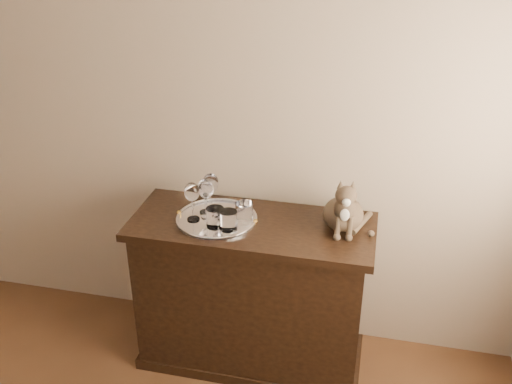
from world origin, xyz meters
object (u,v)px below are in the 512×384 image
sideboard (252,293)px  wine_glass_a (205,196)px  cat (344,200)px  wine_glass_b (211,193)px  tumbler_a (229,220)px  tray (217,219)px  tumbler_b (215,217)px  wine_glass_d (206,199)px  tumbler_c (244,212)px  wine_glass_c (192,201)px

sideboard → wine_glass_a: 0.58m
sideboard → cat: (0.43, 0.06, 0.57)m
wine_glass_b → tumbler_a: bearing=-49.2°
tray → tumbler_a: size_ratio=4.20×
tray → tumbler_b: 0.09m
sideboard → wine_glass_d: size_ratio=6.16×
tray → wine_glass_b: wine_glass_b is taller
wine_glass_a → cat: cat is taller
wine_glass_d → tumbler_c: bearing=-0.6°
wine_glass_a → tumbler_b: (0.09, -0.12, -0.04)m
sideboard → tray: size_ratio=3.00×
tray → wine_glass_a: size_ratio=2.17×
wine_glass_c → tumbler_c: (0.25, 0.04, -0.05)m
tumbler_a → cat: (0.52, 0.15, 0.09)m
tray → cat: size_ratio=1.35×
wine_glass_c → tumbler_c: bearing=9.6°
tumbler_c → cat: 0.48m
wine_glass_d → cat: size_ratio=0.66×
wine_glass_a → wine_glass_d: (0.02, -0.04, 0.01)m
sideboard → tumbler_a: tumbler_a is taller
wine_glass_b → tumbler_b: size_ratio=2.12×
tumbler_b → cat: (0.59, 0.14, 0.09)m
tumbler_a → sideboard: bearing=46.2°
wine_glass_a → tumbler_a: (0.16, -0.13, -0.04)m
wine_glass_c → cat: (0.72, 0.10, 0.04)m
sideboard → tumbler_b: size_ratio=12.20×
wine_glass_a → tumbler_a: bearing=-39.9°
tray → tumbler_a: bearing=-44.6°
tray → wine_glass_a: bearing=146.3°
wine_glass_a → tumbler_b: wine_glass_a is taller
wine_glass_b → tumbler_c: (0.18, -0.06, -0.06)m
tumbler_a → wine_glass_d: bearing=145.5°
sideboard → cat: size_ratio=4.06×
wine_glass_c → wine_glass_d: bearing=37.7°
tumbler_a → cat: cat is taller
wine_glass_b → sideboard: bearing=-14.4°
tray → wine_glass_b: size_ratio=1.92×
wine_glass_b → wine_glass_c: size_ratio=1.04×
wine_glass_b → tumbler_c: size_ratio=2.15×
sideboard → tumbler_c: size_ratio=12.38×
wine_glass_c → cat: cat is taller
wine_glass_a → tumbler_b: size_ratio=1.87×
wine_glass_a → tumbler_b: bearing=-54.0°
wine_glass_a → wine_glass_c: bearing=-114.0°
sideboard → wine_glass_d: (-0.23, 0.00, 0.53)m
wine_glass_d → cat: bearing=4.9°
tumbler_a → tumbler_c: 0.11m
cat → tray: bearing=-180.0°
tumbler_a → wine_glass_b: bearing=130.8°
wine_glass_d → tumbler_b: bearing=-51.1°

